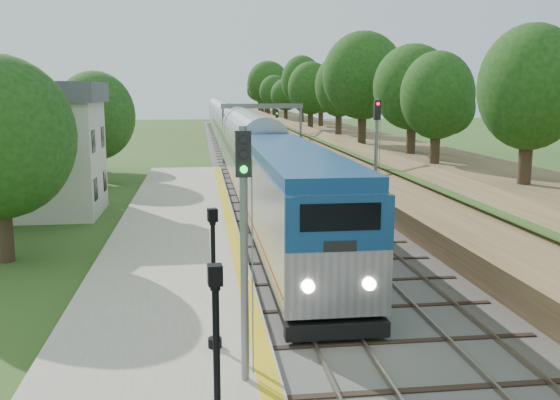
{
  "coord_description": "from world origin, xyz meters",
  "views": [
    {
      "loc": [
        -3.91,
        -8.86,
        7.46
      ],
      "look_at": [
        -0.5,
        17.52,
        2.8
      ],
      "focal_mm": 40.0,
      "sensor_mm": 36.0,
      "label": 1
    }
  ],
  "objects": [
    {
      "name": "trackbed",
      "position": [
        2.0,
        60.0,
        0.07
      ],
      "size": [
        9.5,
        170.0,
        0.28
      ],
      "color": "#4C4944",
      "rests_on": "ground"
    },
    {
      "name": "platform",
      "position": [
        -5.2,
        16.0,
        0.19
      ],
      "size": [
        6.4,
        68.0,
        0.38
      ],
      "primitive_type": "cube",
      "color": "#A39B83",
      "rests_on": "ground"
    },
    {
      "name": "yellow_stripe",
      "position": [
        -2.35,
        16.0,
        0.39
      ],
      "size": [
        0.55,
        68.0,
        0.01
      ],
      "primitive_type": "cube",
      "color": "gold",
      "rests_on": "platform"
    },
    {
      "name": "embankment",
      "position": [
        10.35,
        60.0,
        1.95
      ],
      "size": [
        10.64,
        170.0,
        11.7
      ],
      "color": "brown",
      "rests_on": "ground"
    },
    {
      "name": "station_building",
      "position": [
        -14.0,
        30.0,
        4.09
      ],
      "size": [
        8.6,
        6.6,
        8.0
      ],
      "color": "beige",
      "rests_on": "ground"
    },
    {
      "name": "signal_gantry",
      "position": [
        2.47,
        54.99,
        4.82
      ],
      "size": [
        8.4,
        0.38,
        6.2
      ],
      "color": "slate",
      "rests_on": "ground"
    },
    {
      "name": "trees_behind_platform",
      "position": [
        -11.17,
        20.67,
        4.53
      ],
      "size": [
        7.82,
        53.32,
        7.21
      ],
      "color": "#332316",
      "rests_on": "ground"
    },
    {
      "name": "train",
      "position": [
        0.0,
        71.2,
        2.4
      ],
      "size": [
        3.21,
        128.54,
        4.72
      ],
      "color": "black",
      "rests_on": "trackbed"
    },
    {
      "name": "lamppost_mid",
      "position": [
        -3.69,
        1.73,
        2.2
      ],
      "size": [
        0.4,
        0.4,
        4.08
      ],
      "color": "black",
      "rests_on": "platform"
    },
    {
      "name": "lamppost_far",
      "position": [
        -3.6,
        7.74,
        2.15
      ],
      "size": [
        0.39,
        0.39,
        3.96
      ],
      "color": "black",
      "rests_on": "platform"
    },
    {
      "name": "signal_platform",
      "position": [
        -2.9,
        5.66,
        4.24
      ],
      "size": [
        0.37,
        0.29,
        6.28
      ],
      "color": "slate",
      "rests_on": "platform"
    },
    {
      "name": "signal_farside",
      "position": [
        6.2,
        26.04,
        4.36
      ],
      "size": [
        0.38,
        0.3,
        6.94
      ],
      "color": "slate",
      "rests_on": "ground"
    }
  ]
}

